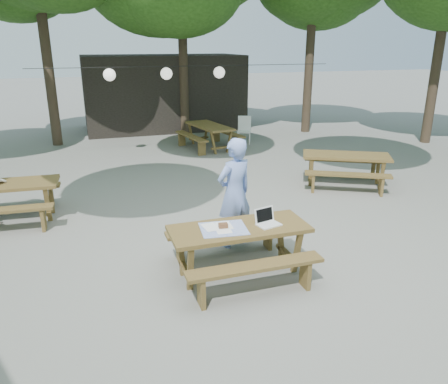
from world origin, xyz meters
TOP-DOWN VIEW (x-y plane):
  - ground at (0.00, 0.00)m, footprint 80.00×80.00m
  - pavilion at (0.50, 10.50)m, footprint 6.00×3.00m
  - main_picnic_table at (-0.67, -1.48)m, footprint 2.00×1.58m
  - picnic_table_nw at (-4.21, 1.81)m, footprint 2.05×1.69m
  - picnic_table_ne at (3.19, 1.73)m, footprint 2.42×2.29m
  - picnic_table_far_e at (1.21, 6.45)m, footprint 1.91×2.16m
  - woman at (-0.41, -0.54)m, footprint 0.78×0.64m
  - plastic_chair at (2.53, 6.79)m, footprint 0.58×0.58m
  - laptop at (-0.25, -1.51)m, footprint 0.38×0.33m
  - tabletop_clutter at (-0.91, -1.47)m, footprint 0.71×0.62m
  - paper_lanterns at (-0.19, 6.00)m, footprint 9.00×0.34m

SIDE VIEW (x-z plane):
  - ground at x=0.00m, z-range 0.00..0.00m
  - plastic_chair at x=2.53m, z-range -0.19..0.71m
  - main_picnic_table at x=-0.67m, z-range 0.01..0.76m
  - picnic_table_nw at x=-4.21m, z-range 0.01..0.76m
  - picnic_table_ne at x=3.19m, z-range 0.01..0.76m
  - picnic_table_far_e at x=1.21m, z-range 0.01..0.76m
  - tabletop_clutter at x=-0.91m, z-range 0.72..0.80m
  - laptop at x=-0.25m, z-range 0.69..0.93m
  - woman at x=-0.41m, z-range 0.00..1.84m
  - pavilion at x=0.50m, z-range 0.00..2.80m
  - paper_lanterns at x=-0.19m, z-range 2.21..2.59m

